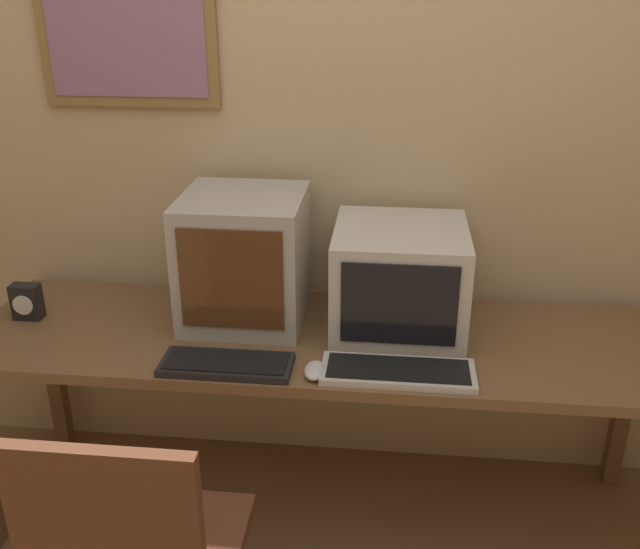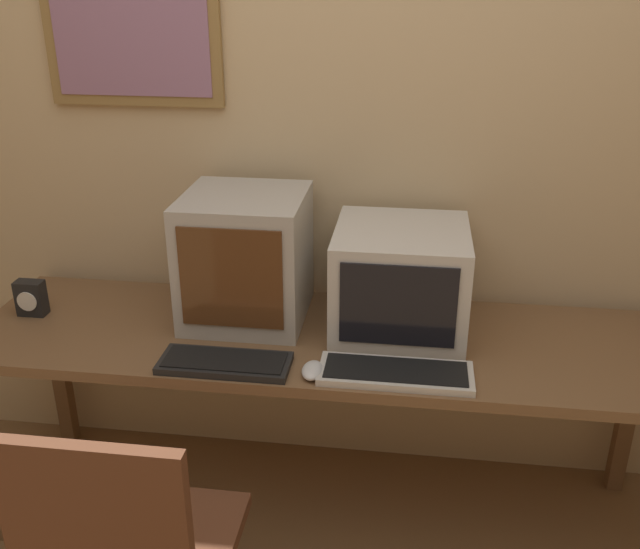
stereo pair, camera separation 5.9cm
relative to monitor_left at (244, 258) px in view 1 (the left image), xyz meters
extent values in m
cube|color=#D1B284|center=(0.27, 0.28, 0.35)|extent=(8.00, 0.05, 2.60)
cube|color=olive|center=(-0.42, 0.24, 0.70)|extent=(0.61, 0.02, 0.50)
cube|color=gray|center=(-0.42, 0.23, 0.70)|extent=(0.54, 0.01, 0.43)
cube|color=brown|center=(0.27, -0.11, -0.23)|extent=(2.30, 0.66, 0.04)
cube|color=brown|center=(-0.84, 0.17, -0.60)|extent=(0.06, 0.06, 0.69)
cube|color=brown|center=(1.37, 0.17, -0.60)|extent=(0.06, 0.06, 0.69)
cube|color=#B7B2A8|center=(0.00, 0.00, 0.00)|extent=(0.40, 0.40, 0.43)
cube|color=#563319|center=(0.00, -0.20, 0.01)|extent=(0.33, 0.01, 0.33)
cube|color=beige|center=(0.52, -0.01, -0.04)|extent=(0.43, 0.43, 0.34)
cube|color=black|center=(0.52, -0.23, -0.04)|extent=(0.35, 0.01, 0.26)
cube|color=black|center=(0.01, -0.35, -0.21)|extent=(0.40, 0.16, 0.02)
cube|color=black|center=(0.01, -0.35, -0.19)|extent=(0.37, 0.13, 0.00)
cube|color=beige|center=(0.52, -0.34, -0.21)|extent=(0.45, 0.17, 0.02)
cube|color=black|center=(0.52, -0.34, -0.19)|extent=(0.42, 0.14, 0.00)
ellipsoid|color=silver|center=(0.28, -0.36, -0.20)|extent=(0.06, 0.11, 0.03)
cube|color=black|center=(-0.74, -0.10, -0.15)|extent=(0.10, 0.05, 0.12)
cylinder|color=white|center=(-0.74, -0.13, -0.15)|extent=(0.07, 0.01, 0.07)
cube|color=brown|center=(-0.09, -1.05, -0.23)|extent=(0.42, 0.04, 0.47)
camera|label=1|loc=(0.49, -2.17, 0.90)|focal=40.00mm
camera|label=2|loc=(0.54, -2.16, 0.90)|focal=40.00mm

